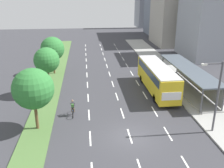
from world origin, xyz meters
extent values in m
plane|color=#38383D|center=(0.00, 0.00, 0.00)|extent=(140.00, 140.00, 0.00)
cube|color=#4C7038|center=(-8.30, 20.00, 0.06)|extent=(2.60, 52.00, 0.12)
cube|color=#9E9E99|center=(9.25, 20.00, 0.07)|extent=(4.50, 52.00, 0.15)
cube|color=white|center=(-3.50, 0.16, 0.00)|extent=(0.14, 2.38, 0.01)
cube|color=white|center=(-3.50, 4.62, 0.00)|extent=(0.14, 2.38, 0.01)
cube|color=white|center=(-3.50, 9.09, 0.00)|extent=(0.14, 2.38, 0.01)
cube|color=white|center=(-3.50, 13.56, 0.00)|extent=(0.14, 2.38, 0.01)
cube|color=white|center=(-3.50, 18.03, 0.00)|extent=(0.14, 2.38, 0.01)
cube|color=white|center=(-3.50, 22.49, 0.00)|extent=(0.14, 2.38, 0.01)
cube|color=white|center=(-3.50, 26.96, 0.00)|extent=(0.14, 2.38, 0.01)
cube|color=white|center=(-3.50, 31.43, 0.00)|extent=(0.14, 2.38, 0.01)
cube|color=white|center=(-3.50, 35.90, 0.00)|extent=(0.14, 2.38, 0.01)
cube|color=white|center=(-3.50, 40.36, 0.00)|extent=(0.14, 2.38, 0.01)
cube|color=white|center=(0.00, 0.16, 0.00)|extent=(0.14, 2.38, 0.01)
cube|color=white|center=(0.00, 4.62, 0.00)|extent=(0.14, 2.38, 0.01)
cube|color=white|center=(0.00, 9.09, 0.00)|extent=(0.14, 2.38, 0.01)
cube|color=white|center=(0.00, 13.56, 0.00)|extent=(0.14, 2.38, 0.01)
cube|color=white|center=(0.00, 18.03, 0.00)|extent=(0.14, 2.38, 0.01)
cube|color=white|center=(0.00, 22.49, 0.00)|extent=(0.14, 2.38, 0.01)
cube|color=white|center=(0.00, 26.96, 0.00)|extent=(0.14, 2.38, 0.01)
cube|color=white|center=(0.00, 31.43, 0.00)|extent=(0.14, 2.38, 0.01)
cube|color=white|center=(0.00, 35.90, 0.00)|extent=(0.14, 2.38, 0.01)
cube|color=white|center=(0.00, 40.36, 0.00)|extent=(0.14, 2.38, 0.01)
cube|color=white|center=(3.50, -4.31, 0.00)|extent=(0.14, 2.38, 0.01)
cube|color=white|center=(3.50, 0.16, 0.00)|extent=(0.14, 2.38, 0.01)
cube|color=white|center=(3.50, 4.62, 0.00)|extent=(0.14, 2.38, 0.01)
cube|color=white|center=(3.50, 9.09, 0.00)|extent=(0.14, 2.38, 0.01)
cube|color=white|center=(3.50, 13.56, 0.00)|extent=(0.14, 2.38, 0.01)
cube|color=white|center=(3.50, 18.03, 0.00)|extent=(0.14, 2.38, 0.01)
cube|color=white|center=(3.50, 22.49, 0.00)|extent=(0.14, 2.38, 0.01)
cube|color=white|center=(3.50, 26.96, 0.00)|extent=(0.14, 2.38, 0.01)
cube|color=white|center=(3.50, 31.43, 0.00)|extent=(0.14, 2.38, 0.01)
cube|color=white|center=(3.50, 35.90, 0.00)|extent=(0.14, 2.38, 0.01)
cube|color=white|center=(3.50, 40.36, 0.00)|extent=(0.14, 2.38, 0.01)
cube|color=gray|center=(9.25, 10.27, 0.20)|extent=(2.60, 13.97, 0.10)
cylinder|color=#56565B|center=(8.07, 3.53, 1.55)|extent=(0.16, 0.16, 2.60)
cylinder|color=#56565B|center=(8.07, 17.00, 1.55)|extent=(0.16, 0.16, 2.60)
cylinder|color=#56565B|center=(10.43, 3.53, 1.55)|extent=(0.16, 0.16, 2.60)
cylinder|color=#56565B|center=(10.43, 17.00, 1.55)|extent=(0.16, 0.16, 2.60)
cube|color=gray|center=(10.49, 10.27, 1.55)|extent=(0.10, 13.27, 2.34)
cube|color=#4C5660|center=(9.25, 10.27, 2.93)|extent=(2.90, 14.37, 0.16)
cube|color=yellow|center=(5.25, 10.31, 1.85)|extent=(2.50, 11.20, 2.80)
cube|color=#2D3D4C|center=(5.25, 10.31, 2.70)|extent=(2.54, 10.30, 0.90)
cube|color=#B7B7B7|center=(5.25, 10.31, 3.31)|extent=(2.45, 10.98, 0.12)
cube|color=#2D3D4C|center=(5.25, 15.93, 2.20)|extent=(2.25, 0.06, 1.54)
cube|color=white|center=(5.25, 4.69, 1.65)|extent=(2.12, 0.04, 0.90)
cylinder|color=black|center=(4.15, 13.78, 0.50)|extent=(0.30, 1.00, 1.00)
cylinder|color=black|center=(6.35, 13.78, 0.50)|extent=(0.30, 1.00, 1.00)
cylinder|color=black|center=(4.15, 6.84, 0.50)|extent=(0.30, 1.00, 1.00)
cylinder|color=black|center=(6.35, 6.84, 0.50)|extent=(0.30, 1.00, 1.00)
torus|color=black|center=(-5.13, 5.22, 0.36)|extent=(0.06, 0.72, 0.72)
torus|color=black|center=(-5.13, 4.12, 0.36)|extent=(0.06, 0.72, 0.72)
cylinder|color=#234C99|center=(-5.13, 4.67, 0.64)|extent=(0.05, 0.94, 0.05)
cylinder|color=#234C99|center=(-5.13, 4.57, 0.46)|extent=(0.05, 0.57, 0.42)
cylinder|color=#234C99|center=(-5.13, 4.47, 0.66)|extent=(0.04, 0.04, 0.40)
cube|color=black|center=(-5.13, 4.47, 0.86)|extent=(0.12, 0.24, 0.06)
cylinder|color=black|center=(-5.13, 5.17, 0.91)|extent=(0.46, 0.04, 0.04)
cube|color=black|center=(-5.13, 4.65, 1.19)|extent=(0.30, 0.36, 0.59)
cube|color=#4C893D|center=(-5.13, 4.49, 1.21)|extent=(0.26, 0.26, 0.42)
sphere|color=#9E7051|center=(-5.13, 4.77, 1.61)|extent=(0.20, 0.20, 0.20)
cylinder|color=brown|center=(-5.25, 4.62, 0.79)|extent=(0.12, 0.42, 0.25)
cylinder|color=brown|center=(-5.25, 4.79, 0.53)|extent=(0.10, 0.17, 0.41)
cylinder|color=brown|center=(-5.01, 4.62, 0.79)|extent=(0.12, 0.42, 0.25)
cylinder|color=brown|center=(-5.01, 4.79, 0.53)|extent=(0.10, 0.17, 0.41)
cylinder|color=black|center=(-5.30, 4.87, 1.24)|extent=(0.09, 0.47, 0.28)
cylinder|color=black|center=(-4.96, 4.87, 1.24)|extent=(0.09, 0.47, 0.28)
cylinder|color=brown|center=(-8.31, 2.24, 1.40)|extent=(0.28, 0.28, 2.56)
sphere|color=#2D7533|center=(-8.31, 2.24, 4.05)|extent=(3.67, 3.67, 3.67)
cylinder|color=brown|center=(-8.22, 10.61, 1.70)|extent=(0.28, 0.28, 3.15)
sphere|color=#2D7533|center=(-8.22, 10.61, 4.41)|extent=(3.04, 3.04, 3.04)
cylinder|color=brown|center=(-8.50, 18.98, 1.39)|extent=(0.28, 0.28, 2.53)
sphere|color=#2D7533|center=(-8.50, 18.98, 3.98)|extent=(3.54, 3.54, 3.54)
cylinder|color=#4C4C51|center=(7.60, 0.00, 3.40)|extent=(0.18, 0.18, 6.50)
cylinder|color=#4C4C51|center=(6.80, 0.00, 6.50)|extent=(1.60, 0.12, 0.12)
cube|color=silver|center=(6.00, 0.00, 6.43)|extent=(0.44, 0.24, 0.16)
cube|color=#8E939E|center=(20.10, 26.81, 6.91)|extent=(9.41, 10.72, 13.82)
cube|color=#A39E93|center=(18.56, 40.03, 6.66)|extent=(10.75, 11.29, 13.33)
cube|color=slate|center=(18.94, 52.41, 7.84)|extent=(7.96, 14.75, 15.68)
camera|label=1|loc=(-3.67, -18.75, 12.05)|focal=40.09mm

